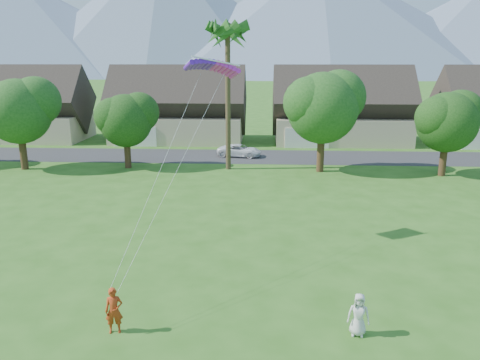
# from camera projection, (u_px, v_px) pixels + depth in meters

# --- Properties ---
(street) EXTENTS (90.00, 7.00, 0.01)m
(street) POSITION_uv_depth(u_px,v_px,m) (253.00, 157.00, 46.68)
(street) COLOR #2D2D30
(street) RESTS_ON ground
(kite_flyer) EXTENTS (0.70, 0.54, 1.70)m
(kite_flyer) POSITION_uv_depth(u_px,v_px,m) (114.00, 311.00, 16.49)
(kite_flyer) COLOR #AC3513
(kite_flyer) RESTS_ON ground
(watcher) EXTENTS (0.84, 0.62, 1.57)m
(watcher) POSITION_uv_depth(u_px,v_px,m) (359.00, 315.00, 16.35)
(watcher) COLOR silver
(watcher) RESTS_ON ground
(parked_car) EXTENTS (4.63, 2.74, 1.21)m
(parked_car) POSITION_uv_depth(u_px,v_px,m) (239.00, 151.00, 46.60)
(parked_car) COLOR white
(parked_car) RESTS_ON ground
(mountain_ridge) EXTENTS (540.00, 240.00, 70.00)m
(mountain_ridge) POSITION_uv_depth(u_px,v_px,m) (283.00, 22.00, 257.32)
(mountain_ridge) COLOR slate
(mountain_ridge) RESTS_ON ground
(houses_row) EXTENTS (72.75, 8.19, 8.86)m
(houses_row) POSITION_uv_depth(u_px,v_px,m) (259.00, 112.00, 54.49)
(houses_row) COLOR beige
(houses_row) RESTS_ON ground
(tree_row) EXTENTS (62.27, 6.67, 8.45)m
(tree_row) POSITION_uv_depth(u_px,v_px,m) (238.00, 115.00, 39.63)
(tree_row) COLOR #47301C
(tree_row) RESTS_ON ground
(fan_palm) EXTENTS (3.00, 3.00, 13.80)m
(fan_palm) POSITION_uv_depth(u_px,v_px,m) (228.00, 30.00, 38.51)
(fan_palm) COLOR #4C3D26
(fan_palm) RESTS_ON ground
(parafoil_kite) EXTENTS (2.93, 1.46, 0.50)m
(parafoil_kite) POSITION_uv_depth(u_px,v_px,m) (213.00, 65.00, 23.32)
(parafoil_kite) COLOR #5F19BE
(parafoil_kite) RESTS_ON ground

